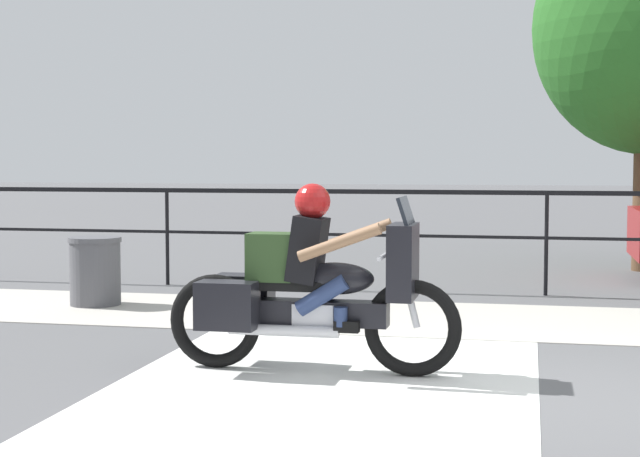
% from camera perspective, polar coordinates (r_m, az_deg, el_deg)
% --- Properties ---
extents(ground_plane, '(120.00, 120.00, 0.00)m').
position_cam_1_polar(ground_plane, '(7.38, 13.59, -9.65)').
color(ground_plane, '#565659').
extents(sidewalk_band, '(44.00, 2.40, 0.01)m').
position_cam_1_polar(sidewalk_band, '(10.71, 13.14, -5.34)').
color(sidewalk_band, '#B7B2A8').
rests_on(sidewalk_band, ground).
extents(crosswalk_band, '(3.22, 6.00, 0.01)m').
position_cam_1_polar(crosswalk_band, '(7.34, -0.19, -9.57)').
color(crosswalk_band, silver).
rests_on(crosswalk_band, ground).
extents(fence_railing, '(36.00, 0.05, 1.34)m').
position_cam_1_polar(fence_railing, '(12.73, 13.06, 0.86)').
color(fence_railing, black).
rests_on(fence_railing, ground).
extents(motorcycle, '(2.43, 0.76, 1.54)m').
position_cam_1_polar(motorcycle, '(7.96, -0.69, -3.45)').
color(motorcycle, black).
rests_on(motorcycle, ground).
extents(trash_bin, '(0.62, 0.62, 0.82)m').
position_cam_1_polar(trash_bin, '(11.91, -12.95, -2.43)').
color(trash_bin, '#515156').
rests_on(trash_bin, ground).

